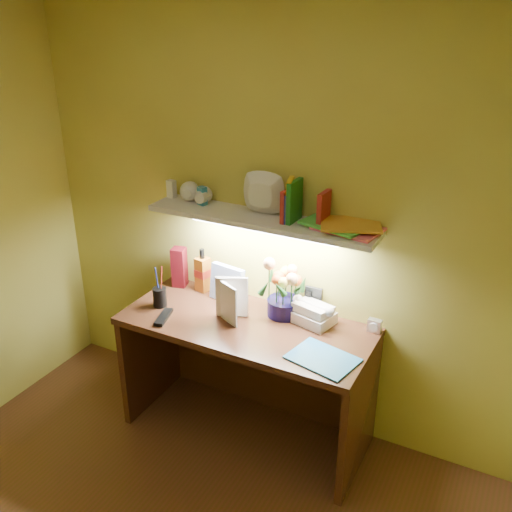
{
  "coord_description": "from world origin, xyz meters",
  "views": [
    {
      "loc": [
        1.3,
        -1.18,
        2.37
      ],
      "look_at": [
        -0.01,
        1.35,
        1.09
      ],
      "focal_mm": 40.0,
      "sensor_mm": 36.0,
      "label": 1
    }
  ],
  "objects": [
    {
      "name": "telephone",
      "position": [
        0.32,
        1.38,
        0.82
      ],
      "size": [
        0.25,
        0.21,
        0.13
      ],
      "primitive_type": null,
      "rotation": [
        0.0,
        0.0,
        -0.24
      ],
      "color": "white",
      "rests_on": "desk"
    },
    {
      "name": "pen_cup",
      "position": [
        -0.54,
        1.15,
        0.85
      ],
      "size": [
        0.09,
        0.09,
        0.19
      ],
      "primitive_type": "cylinder",
      "rotation": [
        0.0,
        0.0,
        -0.11
      ],
      "color": "black",
      "rests_on": "desk"
    },
    {
      "name": "whisky_box",
      "position": [
        -0.58,
        1.42,
        0.88
      ],
      "size": [
        0.1,
        0.1,
        0.25
      ],
      "primitive_type": "cube",
      "rotation": [
        0.0,
        0.0,
        0.24
      ],
      "color": "#530A11",
      "rests_on": "desk"
    },
    {
      "name": "art_card",
      "position": [
        -0.22,
        1.38,
        0.86
      ],
      "size": [
        0.22,
        0.08,
        0.22
      ],
      "primitive_type": null,
      "rotation": [
        0.0,
        0.0,
        -0.15
      ],
      "color": "white",
      "rests_on": "desk"
    },
    {
      "name": "whisky_bottle",
      "position": [
        -0.42,
        1.43,
        0.89
      ],
      "size": [
        0.09,
        0.09,
        0.27
      ],
      "primitive_type": null,
      "rotation": [
        0.0,
        0.0,
        -0.2
      ],
      "color": "#AC5C17",
      "rests_on": "desk"
    },
    {
      "name": "tv_remote",
      "position": [
        -0.43,
        1.03,
        0.76
      ],
      "size": [
        0.1,
        0.19,
        0.02
      ],
      "primitive_type": "cube",
      "rotation": [
        0.0,
        0.0,
        0.27
      ],
      "color": "black",
      "rests_on": "desk"
    },
    {
      "name": "blue_folder",
      "position": [
        0.5,
        1.07,
        0.75
      ],
      "size": [
        0.37,
        0.3,
        0.01
      ],
      "primitive_type": "cube",
      "rotation": [
        0.0,
        0.0,
        -0.22
      ],
      "color": "#2E83BF",
      "rests_on": "desk"
    },
    {
      "name": "desk_clock",
      "position": [
        0.65,
        1.44,
        0.79
      ],
      "size": [
        0.07,
        0.04,
        0.07
      ],
      "primitive_type": "cube",
      "rotation": [
        0.0,
        0.0,
        -0.04
      ],
      "color": "silver",
      "rests_on": "desk"
    },
    {
      "name": "desk_book_a",
      "position": [
        -0.19,
        1.19,
        0.87
      ],
      "size": [
        0.18,
        0.09,
        0.24
      ],
      "primitive_type": "imported",
      "rotation": [
        0.0,
        0.0,
        0.39
      ],
      "color": "white",
      "rests_on": "desk"
    },
    {
      "name": "flower_bouquet",
      "position": [
        0.15,
        1.38,
        0.92
      ],
      "size": [
        0.22,
        0.22,
        0.34
      ],
      "primitive_type": null,
      "rotation": [
        0.0,
        0.0,
        0.02
      ],
      "color": "#0D0936",
      "rests_on": "desk"
    },
    {
      "name": "desk",
      "position": [
        0.0,
        1.2,
        0.38
      ],
      "size": [
        1.4,
        0.6,
        0.75
      ],
      "primitive_type": "cube",
      "color": "#35170E",
      "rests_on": "ground"
    },
    {
      "name": "wall_shelf",
      "position": [
        0.04,
        1.38,
        1.33
      ],
      "size": [
        1.32,
        0.32,
        0.25
      ],
      "color": "silver",
      "rests_on": "ground"
    },
    {
      "name": "desk_book_b",
      "position": [
        -0.17,
        1.21,
        0.87
      ],
      "size": [
        0.16,
        0.1,
        0.23
      ],
      "primitive_type": "imported",
      "rotation": [
        0.0,
        0.0,
        -0.5
      ],
      "color": "silver",
      "rests_on": "desk"
    }
  ]
}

